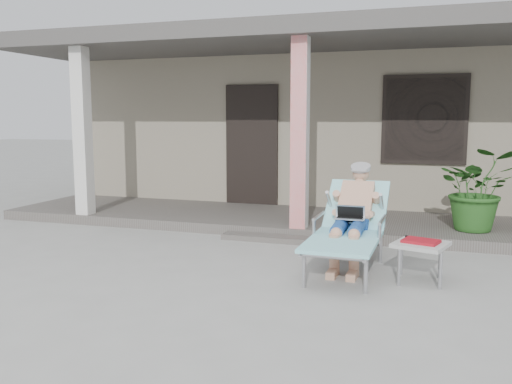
% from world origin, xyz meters
% --- Properties ---
extents(ground, '(60.00, 60.00, 0.00)m').
position_xyz_m(ground, '(0.00, 0.00, 0.00)').
color(ground, '#9E9E99').
rests_on(ground, ground).
extents(house, '(10.40, 5.40, 3.30)m').
position_xyz_m(house, '(0.00, 6.50, 1.67)').
color(house, gray).
rests_on(house, ground).
extents(porch_deck, '(10.00, 2.00, 0.15)m').
position_xyz_m(porch_deck, '(0.00, 3.00, 0.07)').
color(porch_deck, '#605B56').
rests_on(porch_deck, ground).
extents(porch_overhang, '(10.00, 2.30, 2.85)m').
position_xyz_m(porch_overhang, '(0.00, 2.95, 2.79)').
color(porch_overhang, silver).
rests_on(porch_overhang, porch_deck).
extents(porch_step, '(2.00, 0.30, 0.07)m').
position_xyz_m(porch_step, '(0.00, 1.85, 0.04)').
color(porch_step, '#605B56').
rests_on(porch_step, ground).
extents(lounger, '(0.75, 1.90, 1.22)m').
position_xyz_m(lounger, '(0.90, 0.88, 0.75)').
color(lounger, '#B7B7BC').
rests_on(lounger, ground).
extents(side_table, '(0.61, 0.61, 0.44)m').
position_xyz_m(side_table, '(1.66, 0.53, 0.37)').
color(side_table, '#B2B2AD').
rests_on(side_table, ground).
extents(potted_palm, '(1.08, 0.96, 1.14)m').
position_xyz_m(potted_palm, '(2.35, 2.71, 0.72)').
color(potted_palm, '#26591E').
rests_on(potted_palm, porch_deck).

